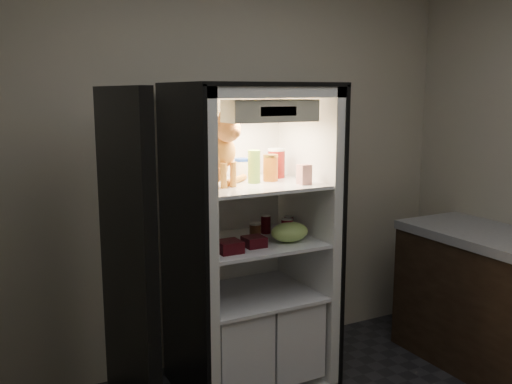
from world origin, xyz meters
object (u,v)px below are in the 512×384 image
at_px(soda_can_b, 289,224).
at_px(grape_bag, 290,232).
at_px(berry_box_right, 254,242).
at_px(tabby_cat, 215,157).
at_px(mayo_tub, 242,169).
at_px(salsa_jar, 270,168).
at_px(parmesan_shaker, 254,167).
at_px(cream_carton, 304,174).
at_px(soda_can_c, 287,229).
at_px(pepper_jar, 276,163).
at_px(soda_can_a, 266,224).
at_px(berry_box_left, 229,247).
at_px(refrigerator, 248,262).
at_px(condiment_jar, 255,231).

height_order(soda_can_b, grape_bag, grape_bag).
bearing_deg(berry_box_right, tabby_cat, 134.19).
height_order(mayo_tub, salsa_jar, salsa_jar).
relative_size(parmesan_shaker, cream_carton, 1.68).
xyz_separation_m(cream_carton, soda_can_c, (-0.06, 0.09, -0.34)).
xyz_separation_m(mayo_tub, soda_can_c, (0.17, -0.26, -0.35)).
relative_size(pepper_jar, soda_can_c, 1.40).
bearing_deg(soda_can_a, pepper_jar, 0.11).
bearing_deg(soda_can_c, soda_can_a, 98.19).
bearing_deg(pepper_jar, tabby_cat, -170.67).
distance_m(pepper_jar, soda_can_a, 0.39).
height_order(tabby_cat, cream_carton, tabby_cat).
xyz_separation_m(pepper_jar, berry_box_right, (-0.29, -0.24, -0.41)).
relative_size(soda_can_c, berry_box_left, 0.99).
xyz_separation_m(refrigerator, soda_can_a, (0.16, 0.06, 0.21)).
height_order(tabby_cat, soda_can_c, tabby_cat).
distance_m(tabby_cat, soda_can_c, 0.62).
bearing_deg(mayo_tub, soda_can_c, -57.12).
bearing_deg(berry_box_left, salsa_jar, 26.19).
bearing_deg(cream_carton, salsa_jar, 120.49).
bearing_deg(berry_box_right, salsa_jar, 37.09).
distance_m(parmesan_shaker, condiment_jar, 0.40).
xyz_separation_m(parmesan_shaker, soda_can_a, (0.15, 0.12, -0.39)).
xyz_separation_m(berry_box_left, berry_box_right, (0.18, 0.04, -0.00)).
bearing_deg(salsa_jar, soda_can_b, 13.48).
distance_m(refrigerator, salsa_jar, 0.60).
distance_m(parmesan_shaker, soda_can_a, 0.43).
height_order(parmesan_shaker, soda_can_a, parmesan_shaker).
distance_m(salsa_jar, soda_can_a, 0.39).
xyz_separation_m(mayo_tub, soda_can_b, (0.27, -0.12, -0.36)).
bearing_deg(soda_can_a, cream_carton, -73.31).
bearing_deg(soda_can_a, soda_can_b, -26.36).
bearing_deg(salsa_jar, grape_bag, -69.94).
xyz_separation_m(salsa_jar, grape_bag, (0.05, -0.14, -0.37)).
bearing_deg(cream_carton, soda_can_c, 123.59).
distance_m(refrigerator, berry_box_right, 0.26).
bearing_deg(mayo_tub, berry_box_left, -126.97).
bearing_deg(soda_can_c, refrigerator, 141.39).
relative_size(pepper_jar, berry_box_left, 1.39).
bearing_deg(soda_can_b, parmesan_shaker, -168.64).
bearing_deg(salsa_jar, tabby_cat, 175.48).
relative_size(tabby_cat, soda_can_a, 3.81).
xyz_separation_m(tabby_cat, berry_box_left, (-0.01, -0.21, -0.48)).
bearing_deg(mayo_tub, berry_box_right, -103.94).
bearing_deg(grape_bag, soda_can_a, 96.12).
xyz_separation_m(salsa_jar, pepper_jar, (0.10, 0.10, 0.01)).
height_order(soda_can_b, condiment_jar, soda_can_b).
xyz_separation_m(tabby_cat, soda_can_b, (0.51, 0.01, -0.46)).
distance_m(tabby_cat, condiment_jar, 0.53).
height_order(refrigerator, pepper_jar, refrigerator).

